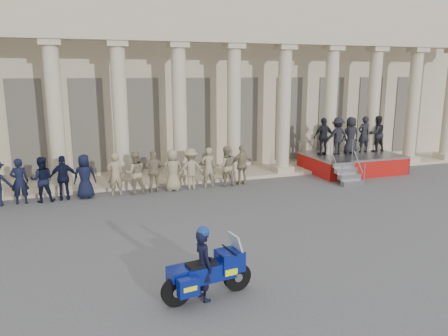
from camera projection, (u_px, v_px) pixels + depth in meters
ground at (203, 252)px, 12.43m from camera, size 90.00×90.00×0.00m
building at (129, 81)px, 25.07m from camera, size 40.00×12.50×9.00m
officer_rank at (8, 182)px, 16.66m from camera, size 19.81×0.68×1.80m
reviewing_stand at (350, 142)px, 22.25m from camera, size 4.56×4.30×2.79m
motorcycle at (208, 272)px, 9.76m from camera, size 2.19×0.99×1.41m
rider at (203, 263)px, 9.65m from camera, size 0.47×0.65×1.72m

